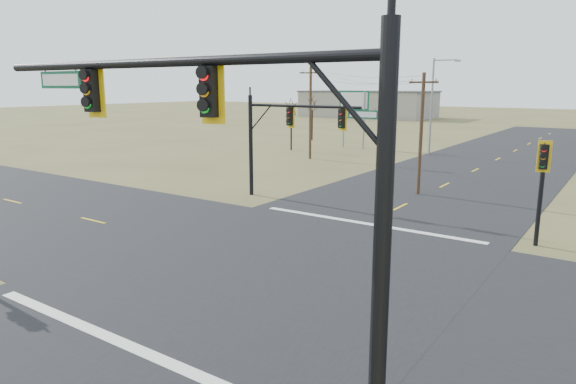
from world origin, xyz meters
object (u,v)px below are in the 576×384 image
object	(u,v)px
bare_tree_b	(312,103)
utility_pole_far	(310,111)
utility_pole_near	(421,131)
streetlight_c	(434,102)
bare_tree_a	(291,107)
mast_arm_near	(228,141)
pedestal_signal_ne	(543,170)
mast_arm_far	(293,125)
highway_sign	(354,108)

from	to	relation	value
bare_tree_b	utility_pole_far	bearing A→B (deg)	-58.78
utility_pole_near	streetlight_c	size ratio (longest dim) A/B	0.81
utility_pole_near	bare_tree_a	size ratio (longest dim) A/B	1.31
utility_pole_near	streetlight_c	bearing A→B (deg)	106.88
mast_arm_near	streetlight_c	world-z (taller)	streetlight_c
pedestal_signal_ne	bare_tree_a	distance (m)	35.92
mast_arm_far	pedestal_signal_ne	bearing A→B (deg)	4.61
mast_arm_near	utility_pole_near	xyz separation A→B (m)	(-4.48, 23.59, -1.71)
bare_tree_a	bare_tree_b	bearing A→B (deg)	110.12
mast_arm_far	bare_tree_b	world-z (taller)	mast_arm_far
pedestal_signal_ne	streetlight_c	bearing A→B (deg)	98.60
pedestal_signal_ne	utility_pole_far	distance (m)	28.96
mast_arm_near	utility_pole_near	size ratio (longest dim) A/B	1.50
streetlight_c	bare_tree_b	size ratio (longest dim) A/B	1.62
pedestal_signal_ne	highway_sign	bearing A→B (deg)	110.81
utility_pole_near	highway_sign	bearing A→B (deg)	126.90
pedestal_signal_ne	mast_arm_far	bearing A→B (deg)	154.73
highway_sign	bare_tree_a	bearing A→B (deg)	-139.71
highway_sign	bare_tree_b	bearing A→B (deg)	139.67
utility_pole_near	highway_sign	size ratio (longest dim) A/B	1.22
streetlight_c	bare_tree_b	world-z (taller)	streetlight_c
utility_pole_far	bare_tree_b	bearing A→B (deg)	121.22
mast_arm_far	utility_pole_near	distance (m)	8.41
mast_arm_near	bare_tree_a	xyz separation A→B (m)	(-24.36, 38.22, -1.14)
mast_arm_near	pedestal_signal_ne	xyz separation A→B (m)	(3.74, 15.88, -2.42)
mast_arm_far	utility_pole_far	bearing A→B (deg)	129.50
pedestal_signal_ne	streetlight_c	world-z (taller)	streetlight_c
utility_pole_far	streetlight_c	world-z (taller)	streetlight_c
highway_sign	streetlight_c	world-z (taller)	streetlight_c
mast_arm_near	bare_tree_b	world-z (taller)	mast_arm_near
pedestal_signal_ne	bare_tree_b	distance (m)	45.88
pedestal_signal_ne	bare_tree_b	xyz separation A→B (m)	(-31.97, 32.88, 1.33)
pedestal_signal_ne	utility_pole_near	xyz separation A→B (m)	(-8.22, 7.71, 0.70)
mast_arm_far	bare_tree_a	size ratio (longest dim) A/B	1.50
mast_arm_near	utility_pole_far	size ratio (longest dim) A/B	1.34
pedestal_signal_ne	streetlight_c	xyz separation A→B (m)	(-13.90, 26.42, 1.98)
mast_arm_near	bare_tree_b	bearing A→B (deg)	109.35
highway_sign	streetlight_c	bearing A→B (deg)	-19.95
mast_arm_near	bare_tree_a	bearing A→B (deg)	111.80
utility_pole_near	utility_pole_far	xyz separation A→B (m)	(-14.59, 10.08, 0.47)
mast_arm_near	utility_pole_far	xyz separation A→B (m)	(-19.07, 33.67, -1.24)
mast_arm_far	utility_pole_near	xyz separation A→B (m)	(5.64, 6.22, -0.53)
highway_sign	bare_tree_a	distance (m)	7.33
utility_pole_far	mast_arm_near	bearing A→B (deg)	-60.47
bare_tree_a	bare_tree_b	world-z (taller)	bare_tree_b
utility_pole_far	highway_sign	bearing A→B (deg)	93.67
highway_sign	bare_tree_b	distance (m)	9.79
bare_tree_a	streetlight_c	bearing A→B (deg)	16.06
bare_tree_a	utility_pole_far	bearing A→B (deg)	-40.71
pedestal_signal_ne	mast_arm_near	bearing A→B (deg)	-122.41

